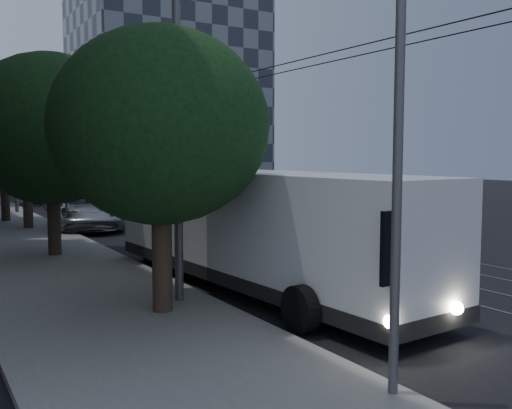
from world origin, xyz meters
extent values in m
plane|color=black|center=(0.00, 0.00, 0.00)|extent=(120.00, 120.00, 0.00)
cube|color=gray|center=(0.28, 20.00, 0.01)|extent=(0.08, 90.00, 0.02)
cube|color=gray|center=(1.72, 20.00, 0.01)|extent=(0.08, 90.00, 0.02)
cube|color=gray|center=(3.28, 20.00, 0.01)|extent=(0.08, 90.00, 0.02)
cube|color=gray|center=(4.72, 20.00, 0.01)|extent=(0.08, 90.00, 0.02)
cylinder|color=black|center=(-3.85, 20.00, 5.60)|extent=(0.02, 90.00, 0.02)
cylinder|color=black|center=(-3.15, 20.00, 5.60)|extent=(0.02, 90.00, 0.02)
cylinder|color=#5C5C5E|center=(-5.30, -10.00, 3.00)|extent=(0.14, 0.14, 6.00)
cylinder|color=#5C5C5E|center=(-5.30, 10.00, 3.00)|extent=(0.14, 0.14, 6.00)
cylinder|color=#5C5C5E|center=(-5.30, 30.00, 3.00)|extent=(0.14, 0.14, 6.00)
cube|color=#31353F|center=(18.00, 55.00, 12.00)|extent=(22.00, 18.00, 24.00)
cube|color=white|center=(-3.38, -2.95, 1.74)|extent=(3.23, 11.88, 2.79)
cube|color=black|center=(-3.38, -2.95, 0.49)|extent=(3.27, 11.92, 0.34)
cube|color=black|center=(-3.38, -2.46, 1.86)|extent=(3.14, 9.44, 1.03)
cube|color=black|center=(-3.38, -8.79, 2.01)|extent=(2.20, 0.22, 1.27)
cube|color=black|center=(-3.38, 2.89, 1.96)|extent=(2.00, 0.21, 0.98)
cube|color=#25E04B|center=(-3.38, -8.79, 2.89)|extent=(1.57, 0.16, 0.31)
cube|color=gray|center=(-3.38, -0.01, 3.38)|extent=(2.23, 2.28, 0.49)
sphere|color=white|center=(-4.22, -8.84, 0.73)|extent=(0.25, 0.25, 0.25)
sphere|color=white|center=(-2.55, -8.84, 0.73)|extent=(0.25, 0.25, 0.25)
cylinder|color=#5C5C5E|center=(-3.68, 1.02, 4.41)|extent=(0.06, 4.43, 2.42)
cylinder|color=#5C5C5E|center=(-3.09, 1.02, 4.41)|extent=(0.06, 4.43, 2.42)
cylinder|color=black|center=(-4.58, -6.70, 0.49)|extent=(0.29, 0.98, 0.98)
cylinder|color=black|center=(-2.19, -6.70, 0.49)|extent=(0.29, 0.98, 0.98)
cylinder|color=black|center=(-4.58, -0.36, 0.49)|extent=(0.29, 0.98, 0.98)
cylinder|color=black|center=(-2.19, -0.36, 0.49)|extent=(0.29, 0.98, 0.98)
cylinder|color=black|center=(-4.58, 1.51, 0.49)|extent=(0.29, 0.98, 0.98)
cylinder|color=black|center=(-2.19, 1.51, 0.49)|extent=(0.29, 0.98, 0.98)
imported|color=#999CA0|center=(-3.71, 11.88, 0.90)|extent=(4.70, 7.07, 1.80)
imported|color=white|center=(-3.02, 14.25, 0.64)|extent=(1.62, 3.81, 1.28)
imported|color=silver|center=(-2.70, 21.68, 0.65)|extent=(2.65, 4.76, 1.30)
imported|color=white|center=(-2.70, 28.25, 0.69)|extent=(2.37, 4.44, 1.39)
imported|color=#B8B9BD|center=(-2.70, 33.36, 0.78)|extent=(2.24, 4.71, 1.56)
cylinder|color=#32221C|center=(-6.50, -4.20, 1.21)|extent=(0.44, 0.44, 2.42)
ellipsoid|color=black|center=(-6.50, -4.20, 4.18)|extent=(4.70, 4.70, 4.23)
cylinder|color=#32221C|center=(-7.00, 4.38, 1.16)|extent=(0.44, 0.44, 2.32)
ellipsoid|color=black|center=(-7.00, 4.38, 4.44)|extent=(5.66, 5.66, 5.09)
cylinder|color=#32221C|center=(-6.50, 12.55, 1.41)|extent=(0.44, 0.44, 2.81)
ellipsoid|color=black|center=(-6.50, 12.55, 4.41)|extent=(4.26, 4.26, 3.84)
cylinder|color=#32221C|center=(-7.00, 16.22, 1.44)|extent=(0.44, 0.44, 2.87)
ellipsoid|color=black|center=(-7.00, 16.22, 4.43)|extent=(4.15, 4.15, 3.73)
cylinder|color=#5C5C5E|center=(-5.80, -3.51, 5.01)|extent=(0.20, 0.20, 10.01)
cylinder|color=#5C5C5E|center=(-5.80, 20.70, 4.49)|extent=(0.20, 0.20, 8.98)
cylinder|color=#5C5C5E|center=(-4.81, 20.70, 8.62)|extent=(1.98, 0.12, 0.12)
sphere|color=#E1BA7C|center=(-3.91, 20.70, 8.53)|extent=(0.44, 0.44, 0.44)
camera|label=1|loc=(-11.10, -15.78, 3.57)|focal=40.00mm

